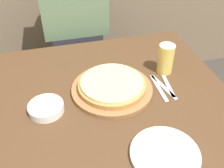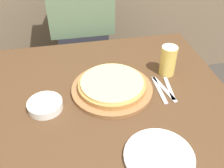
{
  "view_description": "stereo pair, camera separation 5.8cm",
  "coord_description": "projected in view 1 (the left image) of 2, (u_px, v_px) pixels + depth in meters",
  "views": [
    {
      "loc": [
        -0.2,
        -0.87,
        1.49
      ],
      "look_at": [
        0.04,
        0.04,
        0.74
      ],
      "focal_mm": 42.0,
      "sensor_mm": 36.0,
      "label": 1
    },
    {
      "loc": [
        -0.15,
        -0.88,
        1.49
      ],
      "look_at": [
        0.04,
        0.04,
        0.74
      ],
      "focal_mm": 42.0,
      "sensor_mm": 36.0,
      "label": 2
    }
  ],
  "objects": [
    {
      "name": "dining_table",
      "position": [
        107.0,
        146.0,
        1.41
      ],
      "size": [
        1.16,
        1.04,
        0.7
      ],
      "color": "#4C331E",
      "rests_on": "ground_plane"
    },
    {
      "name": "dinner_knife",
      "position": [
        164.0,
        87.0,
        1.25
      ],
      "size": [
        0.06,
        0.2,
        0.0
      ],
      "color": "silver",
      "rests_on": "dining_table"
    },
    {
      "name": "spoon",
      "position": [
        168.0,
        86.0,
        1.25
      ],
      "size": [
        0.04,
        0.17,
        0.0
      ],
      "color": "silver",
      "rests_on": "dining_table"
    },
    {
      "name": "side_bowl",
      "position": [
        46.0,
        108.0,
        1.11
      ],
      "size": [
        0.15,
        0.15,
        0.04
      ],
      "color": "white",
      "rests_on": "dining_table"
    },
    {
      "name": "fork",
      "position": [
        159.0,
        88.0,
        1.24
      ],
      "size": [
        0.02,
        0.2,
        0.0
      ],
      "color": "silver",
      "rests_on": "dining_table"
    },
    {
      "name": "pizza_on_board",
      "position": [
        112.0,
        87.0,
        1.21
      ],
      "size": [
        0.38,
        0.38,
        0.06
      ],
      "color": "#99663D",
      "rests_on": "dining_table"
    },
    {
      "name": "dinner_plate",
      "position": [
        165.0,
        154.0,
        0.94
      ],
      "size": [
        0.25,
        0.25,
        0.02
      ],
      "color": "white",
      "rests_on": "dining_table"
    },
    {
      "name": "beer_glass",
      "position": [
        166.0,
        58.0,
        1.3
      ],
      "size": [
        0.08,
        0.08,
        0.15
      ],
      "color": "#E5C65B",
      "rests_on": "dining_table"
    },
    {
      "name": "diner_person",
      "position": [
        76.0,
        37.0,
        1.77
      ],
      "size": [
        0.41,
        0.21,
        1.31
      ],
      "color": "#33333D",
      "rests_on": "ground_plane"
    }
  ]
}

